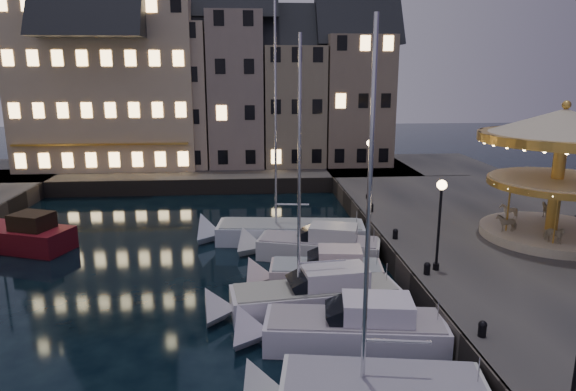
{
  "coord_description": "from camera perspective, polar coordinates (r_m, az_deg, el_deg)",
  "views": [
    {
      "loc": [
        -1.23,
        -20.28,
        10.08
      ],
      "look_at": [
        1.0,
        8.0,
        3.2
      ],
      "focal_mm": 32.0,
      "sensor_mm": 36.0,
      "label": 1
    }
  ],
  "objects": [
    {
      "name": "quay_north",
      "position": [
        49.65,
        -12.27,
        2.37
      ],
      "size": [
        44.0,
        12.0,
        1.3
      ],
      "primitive_type": "cube",
      "color": "#474442",
      "rests_on": "ground"
    },
    {
      "name": "quay_east",
      "position": [
        31.8,
        24.46,
        -4.88
      ],
      "size": [
        16.0,
        56.0,
        1.3
      ],
      "primitive_type": "cube",
      "color": "#474442",
      "rests_on": "ground"
    },
    {
      "name": "streetlamp_c",
      "position": [
        36.29,
        9.01,
        3.85
      ],
      "size": [
        0.44,
        0.44,
        4.17
      ],
      "color": "black",
      "rests_on": "quay_east"
    },
    {
      "name": "townhouse_na",
      "position": [
        53.54,
        -24.86,
        9.93
      ],
      "size": [
        5.5,
        8.0,
        12.8
      ],
      "color": "gray",
      "rests_on": "quay_north"
    },
    {
      "name": "quaywall_e",
      "position": [
        28.84,
        10.32,
        -5.68
      ],
      "size": [
        0.15,
        44.0,
        1.3
      ],
      "primitive_type": "cube",
      "color": "#47423A",
      "rests_on": "ground"
    },
    {
      "name": "townhouse_ne",
      "position": [
        50.52,
        0.53,
        11.02
      ],
      "size": [
        6.16,
        8.0,
        12.8
      ],
      "color": "gray",
      "rests_on": "quay_north"
    },
    {
      "name": "townhouse_nf",
      "position": [
        51.39,
        7.41,
        11.51
      ],
      "size": [
        6.82,
        8.0,
        13.8
      ],
      "color": "gray",
      "rests_on": "quay_north"
    },
    {
      "name": "ground",
      "position": [
        22.67,
        -0.95,
        -12.76
      ],
      "size": [
        160.0,
        160.0,
        0.0
      ],
      "primitive_type": "plane",
      "color": "black",
      "rests_on": "ground"
    },
    {
      "name": "motorboat_e",
      "position": [
        28.49,
        2.61,
        -5.73
      ],
      "size": [
        7.7,
        4.11,
        2.15
      ],
      "color": "silver",
      "rests_on": "ground"
    },
    {
      "name": "bollard_b",
      "position": [
        23.76,
        15.2,
        -7.76
      ],
      "size": [
        0.3,
        0.3,
        0.57
      ],
      "color": "black",
      "rests_on": "quay_east"
    },
    {
      "name": "streetlamp_b",
      "position": [
        23.67,
        16.53,
        -1.78
      ],
      "size": [
        0.44,
        0.44,
        4.17
      ],
      "color": "black",
      "rests_on": "quay_east"
    },
    {
      "name": "townhouse_nb",
      "position": [
        51.91,
        -19.16,
        10.91
      ],
      "size": [
        6.16,
        8.0,
        13.8
      ],
      "color": "#ABA28F",
      "rests_on": "quay_north"
    },
    {
      "name": "townhouse_nc",
      "position": [
        50.75,
        -12.45,
        11.85
      ],
      "size": [
        6.82,
        8.0,
        14.8
      ],
      "color": "#B8A58C",
      "rests_on": "quay_north"
    },
    {
      "name": "townhouse_nd",
      "position": [
        50.29,
        -5.81,
        12.65
      ],
      "size": [
        5.5,
        8.0,
        15.8
      ],
      "color": "gray",
      "rests_on": "quay_north"
    },
    {
      "name": "motorboat_c",
      "position": [
        22.33,
        1.97,
        -11.28
      ],
      "size": [
        8.29,
        3.0,
        10.94
      ],
      "color": "silver",
      "rests_on": "ground"
    },
    {
      "name": "hotel_corner",
      "position": [
        51.87,
        -19.24,
        12.56
      ],
      "size": [
        17.6,
        9.0,
        16.8
      ],
      "color": "beige",
      "rests_on": "quay_north"
    },
    {
      "name": "quaywall_n",
      "position": [
        43.57,
        -10.69,
        0.89
      ],
      "size": [
        48.0,
        0.15,
        1.3
      ],
      "primitive_type": "cube",
      "color": "#47423A",
      "rests_on": "ground"
    },
    {
      "name": "bollard_a",
      "position": [
        19.14,
        20.79,
        -13.6
      ],
      "size": [
        0.3,
        0.3,
        0.57
      ],
      "color": "black",
      "rests_on": "quay_east"
    },
    {
      "name": "red_fishing_boat",
      "position": [
        33.95,
        -28.05,
        -4.07
      ],
      "size": [
        7.47,
        4.77,
        5.82
      ],
      "color": "maroon",
      "rests_on": "ground"
    },
    {
      "name": "motorboat_d",
      "position": [
        24.85,
        3.24,
        -8.73
      ],
      "size": [
        6.45,
        2.69,
        2.15
      ],
      "color": "silver",
      "rests_on": "ground"
    },
    {
      "name": "motorboat_f",
      "position": [
        31.22,
        -0.79,
        -4.18
      ],
      "size": [
        9.96,
        3.58,
        13.18
      ],
      "color": "silver",
      "rests_on": "ground"
    },
    {
      "name": "bollard_c",
      "position": [
        28.24,
        11.84,
        -4.14
      ],
      "size": [
        0.3,
        0.3,
        0.57
      ],
      "color": "black",
      "rests_on": "quay_east"
    },
    {
      "name": "carousel",
      "position": [
        30.4,
        28.08,
        4.58
      ],
      "size": [
        8.39,
        8.39,
        7.34
      ],
      "color": "#C1B495",
      "rests_on": "quay_east"
    },
    {
      "name": "motorboat_b",
      "position": [
        19.97,
        6.19,
        -14.65
      ],
      "size": [
        7.86,
        3.2,
        2.15
      ],
      "color": "silver",
      "rests_on": "ground"
    },
    {
      "name": "bollard_d",
      "position": [
        33.34,
        9.23,
        -1.28
      ],
      "size": [
        0.3,
        0.3,
        0.57
      ],
      "color": "black",
      "rests_on": "quay_east"
    }
  ]
}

